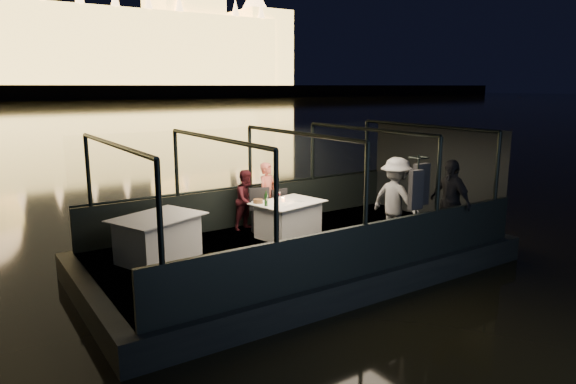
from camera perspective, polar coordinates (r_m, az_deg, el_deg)
boat_hull at (r=10.80m, az=1.18°, el=-8.44°), size 8.60×4.40×1.00m
boat_deck at (r=10.65m, az=1.20°, el=-6.01°), size 8.00×4.00×0.04m
gunwale_port at (r=12.16m, az=-4.17°, el=-1.50°), size 8.00×0.08×0.90m
gunwale_starboard at (r=9.01m, az=8.51°, el=-6.33°), size 8.00×0.08×0.90m
cabin_glass_port at (r=11.95m, az=-4.25°, el=3.88°), size 8.00×0.02×1.40m
cabin_glass_starboard at (r=8.73m, az=8.73°, el=0.87°), size 8.00×0.02×1.40m
cabin_roof_glass at (r=10.18m, az=1.25°, el=6.52°), size 8.00×4.00×0.02m
end_wall_fore at (r=8.77m, az=-20.83°, el=-2.73°), size 0.02×4.00×2.30m
end_wall_aft at (r=13.02m, az=15.87°, el=2.10°), size 0.02×4.00×2.30m
canopy_ribs at (r=10.35m, az=1.22°, el=0.17°), size 8.00×4.00×2.30m
dining_table_central at (r=11.17m, az=0.03°, el=-3.00°), size 1.64×1.34×0.77m
dining_table_aft at (r=9.98m, az=-14.21°, el=-5.17°), size 1.90×1.66×0.84m
chair_port_left at (r=11.35m, az=-2.65°, el=-2.43°), size 0.55×0.55×0.99m
chair_port_right at (r=11.71m, az=-0.47°, el=-1.98°), size 0.42×0.42×0.89m
coat_stand at (r=10.20m, az=14.05°, el=-1.80°), size 0.63×0.55×1.95m
person_woman_coral at (r=11.80m, az=-2.27°, el=-0.38°), size 0.64×0.53×1.51m
person_man_maroon at (r=11.61m, az=-4.58°, el=-0.61°), size 0.78×0.68×1.38m
passenger_stripe at (r=10.92m, az=11.89°, el=-1.09°), size 0.78×1.23×1.79m
passenger_dark at (r=11.00m, az=17.51°, el=-1.29°), size 0.52×1.08×1.78m
wine_bottle at (r=10.67m, az=-2.46°, el=-0.78°), size 0.07×0.07×0.33m
bread_basket at (r=10.98m, az=-3.35°, el=-1.02°), size 0.23×0.23×0.08m
amber_candle at (r=11.11m, az=-0.54°, el=-0.85°), size 0.07×0.07×0.08m
plate_near at (r=11.15m, az=1.17°, el=-0.97°), size 0.28×0.28×0.01m
plate_far at (r=11.05m, az=-3.55°, el=-1.11°), size 0.25×0.25×0.01m
wine_glass_white at (r=10.66m, az=-2.36°, el=-1.10°), size 0.07×0.07×0.19m
wine_glass_red at (r=11.27m, az=-0.96°, el=-0.38°), size 0.07×0.07×0.17m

